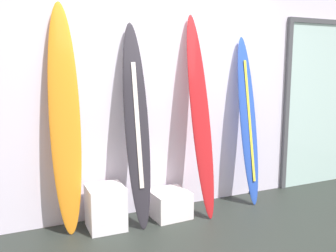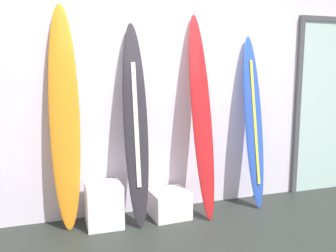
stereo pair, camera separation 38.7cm
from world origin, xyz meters
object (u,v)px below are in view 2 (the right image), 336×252
Objects in this scene: surfboard_sunset at (65,120)px; surfboard_charcoal at (136,126)px; surfboard_cobalt at (254,124)px; surfboard_crimson at (202,116)px; display_block_left at (169,204)px; display_block_center at (104,205)px; glass_door at (334,103)px.

surfboard_sunset is 1.08× the size of surfboard_charcoal.
surfboard_cobalt is (2.08, -0.05, -0.13)m from surfboard_sunset.
surfboard_crimson reaches higher than surfboard_cobalt.
surfboard_crimson is 0.69m from surfboard_cobalt.
surfboard_cobalt reaches higher than display_block_left.
surfboard_charcoal is 0.94× the size of surfboard_crimson.
surfboard_sunset is 2.08m from surfboard_cobalt.
surfboard_charcoal is at bearing -178.16° from surfboard_cobalt.
surfboard_charcoal is at bearing -8.25° from surfboard_sunset.
glass_door reaches higher than display_block_center.
surfboard_cobalt reaches higher than display_block_center.
surfboard_charcoal is at bearing -174.89° from glass_door.
glass_door is (1.32, 0.20, 0.18)m from surfboard_cobalt.
display_block_left is (-1.03, -0.04, -0.82)m from surfboard_cobalt.
display_block_left is (-0.36, 0.02, -0.94)m from surfboard_crimson.
surfboard_sunset is 0.70m from surfboard_charcoal.
surfboard_sunset reaches higher than display_block_left.
display_block_center is 0.20× the size of glass_door.
surfboard_cobalt is (1.39, 0.04, -0.05)m from surfboard_charcoal.
surfboard_crimson is (0.72, -0.02, 0.08)m from surfboard_charcoal.
display_block_center is at bearing -16.98° from surfboard_sunset.
surfboard_cobalt is at bearing -171.47° from glass_door.
glass_door is (2.71, 0.24, 0.13)m from surfboard_charcoal.
surfboard_cobalt is 0.88× the size of glass_door.
glass_door is (1.99, 0.26, 0.06)m from surfboard_crimson.
surfboard_crimson is at bearing -0.73° from display_block_center.
glass_door reaches higher than surfboard_crimson.
glass_door is at bearing 4.64° from display_block_center.
surfboard_sunset reaches higher than surfboard_crimson.
display_block_left is at bearing -174.22° from glass_door.
surfboard_sunset is 1.00× the size of glass_door.
display_block_center is at bearing -175.36° from glass_door.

